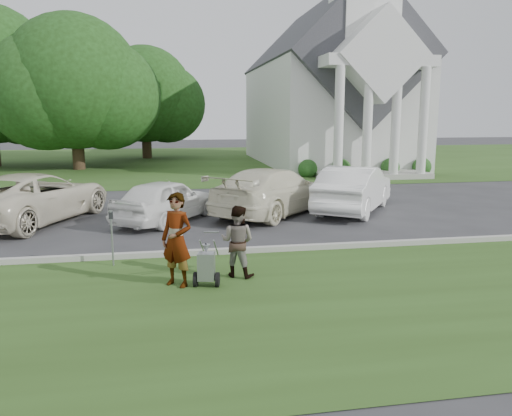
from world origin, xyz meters
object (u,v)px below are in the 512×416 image
object	(u,v)px
church	(329,79)
parking_meter_near	(112,232)
car_a	(34,197)
car_b	(166,200)
car_c	(273,191)
tree_left	(74,88)
person_left	(177,240)
tree_back	(145,99)
car_d	(354,189)
person_right	(237,242)
striping_cart	(206,267)

from	to	relation	value
church	parking_meter_near	size ratio (longest dim) A/B	18.30
car_a	church	bearing A→B (deg)	-108.35
car_b	car_c	bearing A→B (deg)	-134.35
tree_left	person_left	xyz separation A→B (m)	(5.82, -23.65, -4.14)
parking_meter_near	church	bearing A→B (deg)	61.31
tree_back	parking_meter_near	bearing A→B (deg)	-89.31
parking_meter_near	car_d	xyz separation A→B (m)	(7.97, 5.43, 0.00)
person_right	car_c	size ratio (longest dim) A/B	0.28
tree_back	car_c	bearing A→B (deg)	-77.74
tree_back	person_left	bearing A→B (deg)	-86.70
person_right	car_c	xyz separation A→B (m)	(2.21, 6.72, 0.04)
parking_meter_near	car_a	xyz separation A→B (m)	(-3.05, 5.59, -0.01)
tree_left	striping_cart	size ratio (longest dim) A/B	9.60
tree_back	person_right	xyz separation A→B (m)	(3.12, -31.25, -3.94)
person_left	parking_meter_near	bearing A→B (deg)	168.59
church	car_d	bearing A→B (deg)	-104.82
tree_left	car_c	distance (m)	19.46
car_b	person_right	bearing A→B (deg)	140.12
tree_left	person_left	size ratio (longest dim) A/B	5.47
striping_cart	car_b	xyz separation A→B (m)	(-0.82, 6.61, 0.30)
person_left	car_b	size ratio (longest dim) A/B	0.46
tree_back	car_d	world-z (taller)	tree_back
car_a	car_b	world-z (taller)	car_a
church	car_d	world-z (taller)	church
person_right	tree_left	bearing A→B (deg)	-45.15
tree_left	person_left	bearing A→B (deg)	-76.17
tree_back	car_d	bearing A→B (deg)	-71.26
striping_cart	person_left	size ratio (longest dim) A/B	0.57
car_c	car_a	bearing A→B (deg)	41.74
tree_left	tree_back	world-z (taller)	tree_left
tree_back	tree_left	bearing A→B (deg)	-116.57
tree_left	car_c	xyz separation A→B (m)	(9.33, -16.53, -4.29)
person_left	car_d	bearing A→B (deg)	84.75
car_d	person_left	bearing A→B (deg)	82.16
car_c	car_d	bearing A→B (deg)	-137.88
car_a	car_d	size ratio (longest dim) A/B	1.16
striping_cart	car_d	bearing A→B (deg)	62.87
car_b	car_d	size ratio (longest dim) A/B	0.83
parking_meter_near	person_right	bearing A→B (deg)	-24.60
tree_left	person_right	bearing A→B (deg)	-72.97
tree_left	person_left	world-z (taller)	tree_left
tree_left	tree_back	distance (m)	8.95
person_left	car_a	distance (m)	8.55
tree_back	parking_meter_near	xyz separation A→B (m)	(0.36, -29.99, -3.90)
striping_cart	car_a	world-z (taller)	car_a
church	tree_back	world-z (taller)	church
person_left	car_b	distance (m)	6.49
car_c	car_b	bearing A→B (deg)	52.43
person_left	striping_cart	bearing A→B (deg)	24.06
person_right	car_c	bearing A→B (deg)	-80.38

